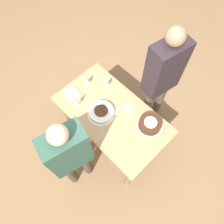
{
  "coord_description": "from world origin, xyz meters",
  "views": [
    {
      "loc": [
        -0.8,
        0.78,
        3.02
      ],
      "look_at": [
        0.0,
        0.0,
        0.83
      ],
      "focal_mm": 35.0,
      "sensor_mm": 36.0,
      "label": 1
    }
  ],
  "objects": [
    {
      "name": "ground_plane",
      "position": [
        0.0,
        0.0,
        0.0
      ],
      "size": [
        12.0,
        12.0,
        0.0
      ],
      "primitive_type": "plane",
      "color": "#8E6B47"
    },
    {
      "name": "dining_table",
      "position": [
        0.0,
        0.0,
        0.64
      ],
      "size": [
        1.34,
        0.76,
        0.78
      ],
      "color": "tan",
      "rests_on": "ground_plane"
    },
    {
      "name": "cake_center_white",
      "position": [
        0.09,
        0.08,
        0.81
      ],
      "size": [
        0.32,
        0.32,
        0.08
      ],
      "color": "white",
      "rests_on": "dining_table"
    },
    {
      "name": "cake_front_chocolate",
      "position": [
        -0.4,
        -0.2,
        0.82
      ],
      "size": [
        0.3,
        0.3,
        0.09
      ],
      "color": "white",
      "rests_on": "dining_table"
    },
    {
      "name": "wine_glass_near",
      "position": [
        0.35,
        0.22,
        0.94
      ],
      "size": [
        0.06,
        0.06,
        0.24
      ],
      "color": "silver",
      "rests_on": "dining_table"
    },
    {
      "name": "wine_glass_far",
      "position": [
        0.5,
        -0.06,
        0.91
      ],
      "size": [
        0.06,
        0.06,
        0.19
      ],
      "color": "silver",
      "rests_on": "dining_table"
    },
    {
      "name": "wine_glass_extra",
      "position": [
        0.31,
        -0.22,
        0.9
      ],
      "size": [
        0.06,
        0.06,
        0.19
      ],
      "color": "silver",
      "rests_on": "dining_table"
    },
    {
      "name": "fork_pile",
      "position": [
        -0.09,
        -0.17,
        0.78
      ],
      "size": [
        0.19,
        0.09,
        0.01
      ],
      "color": "silver",
      "rests_on": "dining_table"
    },
    {
      "name": "napkin_stack",
      "position": [
        0.53,
        0.16,
        0.79
      ],
      "size": [
        0.15,
        0.16,
        0.02
      ],
      "color": "silver",
      "rests_on": "dining_table"
    },
    {
      "name": "person_cutting",
      "position": [
        -0.14,
        -0.65,
        1.03
      ],
      "size": [
        0.29,
        0.43,
        1.71
      ],
      "rotation": [
        0.0,
        0.0,
        1.38
      ],
      "color": "#4C4238",
      "rests_on": "ground_plane"
    },
    {
      "name": "person_watching",
      "position": [
        -0.09,
        0.66,
        0.94
      ],
      "size": [
        0.3,
        0.44,
        1.56
      ],
      "rotation": [
        0.0,
        0.0,
        -1.78
      ],
      "color": "#4C4238",
      "rests_on": "ground_plane"
    }
  ]
}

